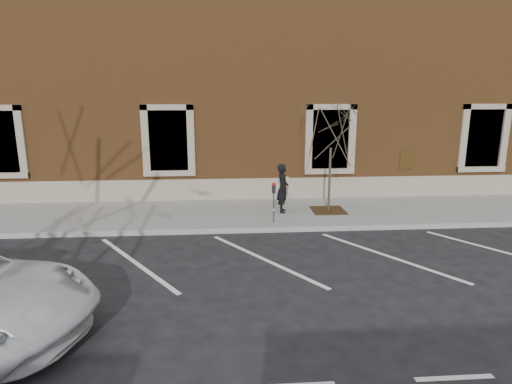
{
  "coord_description": "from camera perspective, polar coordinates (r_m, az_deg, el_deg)",
  "views": [
    {
      "loc": [
        -0.93,
        -12.3,
        4.13
      ],
      "look_at": [
        0.0,
        0.6,
        1.1
      ],
      "focal_mm": 30.0,
      "sensor_mm": 36.0,
      "label": 1
    }
  ],
  "objects": [
    {
      "name": "parking_meter",
      "position": [
        13.16,
        2.37,
        -0.46
      ],
      "size": [
        0.11,
        0.09,
        1.26
      ],
      "rotation": [
        0.0,
        0.0,
        0.04
      ],
      "color": "#595B60",
      "rests_on": "sidewalk_near"
    },
    {
      "name": "parking_stripes",
      "position": [
        10.96,
        1.07,
        -8.96
      ],
      "size": [
        28.0,
        4.4,
        0.01
      ],
      "primitive_type": null,
      "color": "silver",
      "rests_on": "ground"
    },
    {
      "name": "ground",
      "position": [
        13.01,
        0.19,
        -5.32
      ],
      "size": [
        120.0,
        120.0,
        0.0
      ],
      "primitive_type": "plane",
      "color": "#28282B",
      "rests_on": "ground"
    },
    {
      "name": "tree_grate",
      "position": [
        14.92,
        9.61,
        -2.43
      ],
      "size": [
        1.11,
        1.11,
        0.03
      ],
      "primitive_type": "cube",
      "color": "#3E2914",
      "rests_on": "sidewalk_near"
    },
    {
      "name": "building_civic",
      "position": [
        20.07,
        -1.51,
        12.8
      ],
      "size": [
        40.0,
        8.62,
        8.0
      ],
      "color": "brown",
      "rests_on": "ground"
    },
    {
      "name": "sidewalk_near",
      "position": [
        14.66,
        -0.32,
        -2.88
      ],
      "size": [
        40.0,
        3.5,
        0.15
      ],
      "primitive_type": "cube",
      "color": "gray",
      "rests_on": "ground"
    },
    {
      "name": "man",
      "position": [
        14.4,
        3.59,
        0.51
      ],
      "size": [
        0.47,
        0.65,
        1.65
      ],
      "primitive_type": "imported",
      "rotation": [
        0.0,
        0.0,
        1.45
      ],
      "color": "black",
      "rests_on": "sidewalk_near"
    },
    {
      "name": "sapling",
      "position": [
        14.43,
        10.04,
        8.16
      ],
      "size": [
        2.37,
        2.37,
        3.95
      ],
      "color": "#403427",
      "rests_on": "sidewalk_near"
    },
    {
      "name": "curb_near",
      "position": [
        12.94,
        0.21,
        -5.08
      ],
      "size": [
        40.0,
        0.12,
        0.15
      ],
      "primitive_type": "cube",
      "color": "#9E9E99",
      "rests_on": "ground"
    }
  ]
}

